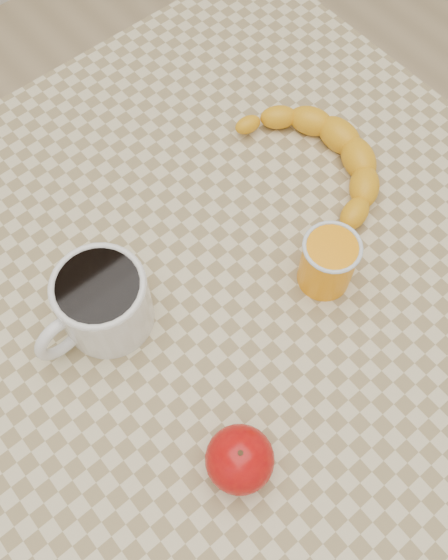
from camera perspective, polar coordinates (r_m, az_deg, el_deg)
ground at (r=1.41m, az=0.00°, el=-14.16°), size 3.00×3.00×0.00m
table at (r=0.77m, az=0.00°, el=-3.51°), size 0.80×0.80×0.75m
coffee_mug at (r=0.65m, az=-11.17°, el=-1.97°), size 0.14×0.10×0.08m
orange_juice_glass at (r=0.68m, az=9.48°, el=1.63°), size 0.06×0.06×0.07m
apple at (r=0.61m, az=1.45°, el=-16.07°), size 0.07×0.07×0.06m
banana at (r=0.77m, az=8.46°, el=10.32°), size 0.33×0.35×0.04m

